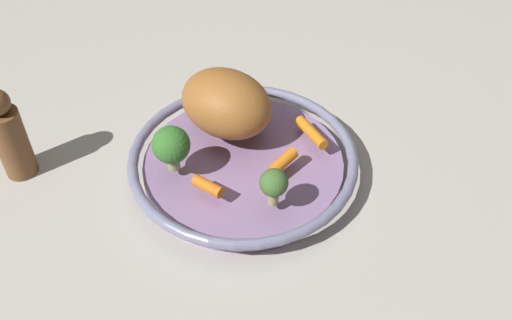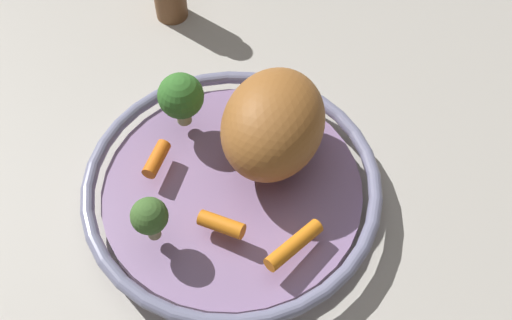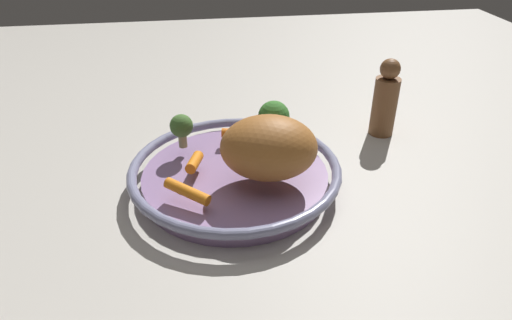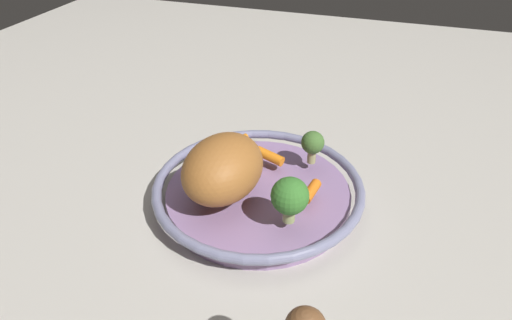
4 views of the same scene
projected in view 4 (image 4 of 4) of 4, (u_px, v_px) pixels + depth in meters
ground_plane at (258, 202)px, 0.69m from camera, size 2.03×2.03×0.00m
serving_bowl at (258, 191)px, 0.68m from camera, size 0.32×0.32×0.04m
roast_chicken_piece at (223, 168)px, 0.62m from camera, size 0.15×0.13×0.09m
baby_carrot_back at (230, 145)px, 0.74m from camera, size 0.06×0.05×0.02m
baby_carrot_left at (311, 191)px, 0.64m from camera, size 0.04×0.02×0.02m
baby_carrot_center at (268, 156)px, 0.71m from camera, size 0.03×0.05×0.02m
broccoli_floret_small at (290, 197)px, 0.57m from camera, size 0.05×0.05×0.07m
broccoli_floret_mid at (313, 144)px, 0.69m from camera, size 0.04×0.04×0.05m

